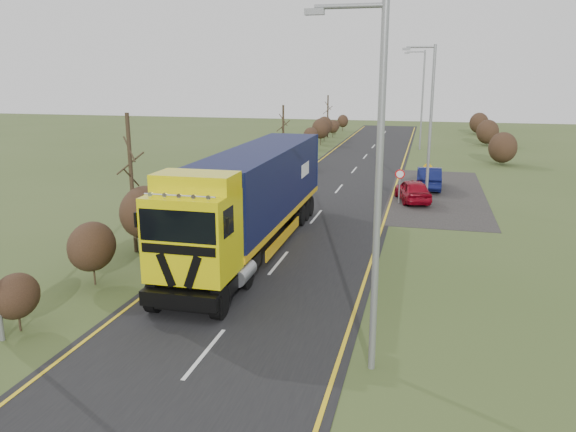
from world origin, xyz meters
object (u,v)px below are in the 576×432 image
Objects in this scene: car_red_hatchback at (413,191)px; streetlight_near at (374,179)px; car_blue_sedan at (429,178)px; speed_sign at (400,180)px; lorry at (253,193)px.

streetlight_near is (-0.51, -20.87, 4.42)m from car_red_hatchback.
car_blue_sedan is at bearing -116.56° from car_red_hatchback.
speed_sign is (-0.79, -0.66, 0.74)m from car_red_hatchback.
car_red_hatchback is at bearing 76.92° from car_blue_sedan.
car_red_hatchback is (6.55, 11.59, -1.85)m from lorry.
car_blue_sedan is (7.47, 15.95, -1.80)m from lorry.
speed_sign is at bearing 70.07° from car_blue_sedan.
lorry is 13.44m from car_red_hatchback.
speed_sign is (-0.28, 20.21, -3.68)m from streetlight_near.
streetlight_near reaches higher than speed_sign.
car_red_hatchback is 21.33m from streetlight_near.
streetlight_near is at bearing -89.20° from speed_sign.
lorry is 3.55× the size of car_blue_sedan.
car_blue_sedan is 25.64m from streetlight_near.
car_blue_sedan is 5.35m from speed_sign.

